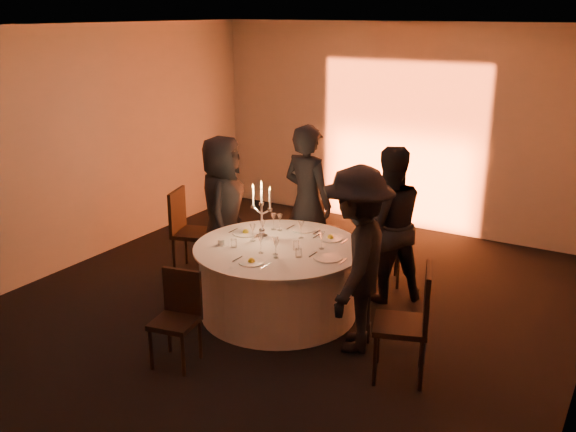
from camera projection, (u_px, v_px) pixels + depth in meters
The scene contains 34 objects.
floor at pixel (279, 312), 7.01m from camera, with size 7.00×7.00×0.00m, color black.
ceiling at pixel (277, 26), 6.09m from camera, with size 7.00×7.00×0.00m, color silver.
wall_back at pixel (402, 128), 9.41m from camera, with size 7.00×7.00×0.00m, color #BAB6AD.
wall_left at pixel (73, 148), 8.00m from camera, with size 7.00×7.00×0.00m, color #BAB6AD.
uplighter_fixture at pixel (390, 226), 9.61m from camera, with size 0.25×0.12×0.10m, color black.
banquet_table at pixel (279, 280), 6.89m from camera, with size 1.80×1.80×0.77m.
chair_left at pixel (187, 226), 7.96m from camera, with size 0.57×0.57×1.05m.
chair_back_left at pixel (316, 226), 8.26m from camera, with size 0.46×0.46×0.89m.
chair_back_right at pixel (382, 238), 7.54m from camera, with size 0.61×0.61×1.05m.
chair_right at pixel (411, 317), 5.59m from camera, with size 0.59×0.59×1.06m.
chair_front at pixel (178, 312), 5.91m from camera, with size 0.45×0.45×0.88m.
guest_left at pixel (223, 208), 7.70m from camera, with size 0.86×0.56×1.76m, color black.
guest_back_left at pixel (308, 202), 7.70m from camera, with size 0.69×0.45×1.89m, color black.
guest_back_right at pixel (388, 224), 7.11m from camera, with size 0.86×0.67×1.77m, color black.
guest_right at pixel (357, 260), 6.04m from camera, with size 1.17×0.67×1.81m, color black.
plate_left at pixel (246, 232), 7.15m from camera, with size 0.36×0.29×0.08m.
plate_back_left at pixel (303, 230), 7.26m from camera, with size 0.36×0.27×0.01m.
plate_back_right at pixel (331, 237), 6.98m from camera, with size 0.35×0.26×0.08m.
plate_right at pixel (328, 258), 6.44m from camera, with size 0.36×0.29×0.01m.
plate_front at pixel (252, 261), 6.32m from camera, with size 0.36×0.26×0.08m.
coffee_cup at pixel (221, 243), 6.79m from camera, with size 0.11×0.11×0.07m.
candelabra at pixel (262, 218), 6.98m from camera, with size 0.27×0.13×0.64m.
wine_glass_a at pixel (261, 240), 6.54m from camera, with size 0.07×0.07×0.19m.
wine_glass_b at pixel (322, 236), 6.65m from camera, with size 0.07×0.07×0.19m.
wine_glass_c at pixel (263, 225), 7.00m from camera, with size 0.07×0.07×0.19m.
wine_glass_d at pixel (274, 218), 7.24m from camera, with size 0.07×0.07×0.19m.
wine_glass_e at pixel (275, 242), 6.50m from camera, with size 0.07×0.07×0.19m.
wine_glass_f at pixel (301, 226), 6.97m from camera, with size 0.07×0.07×0.19m.
wine_glass_g at pixel (276, 245), 6.41m from camera, with size 0.07×0.07×0.19m.
wine_glass_h at pixel (280, 219), 7.22m from camera, with size 0.07×0.07×0.19m.
wine_glass_i at pixel (253, 229), 6.88m from camera, with size 0.07×0.07×0.19m.
tumbler_a at pixel (299, 253), 6.46m from camera, with size 0.07×0.07×0.09m, color white.
tumbler_b at pixel (234, 243), 6.73m from camera, with size 0.07×0.07×0.09m, color white.
tumbler_c at pixel (296, 245), 6.67m from camera, with size 0.07×0.07×0.09m, color white.
Camera 1 is at (3.32, -5.41, 3.16)m, focal length 40.00 mm.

